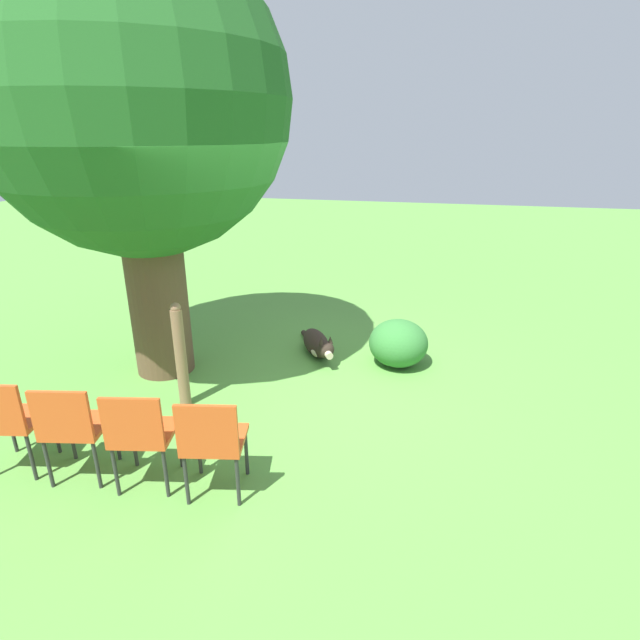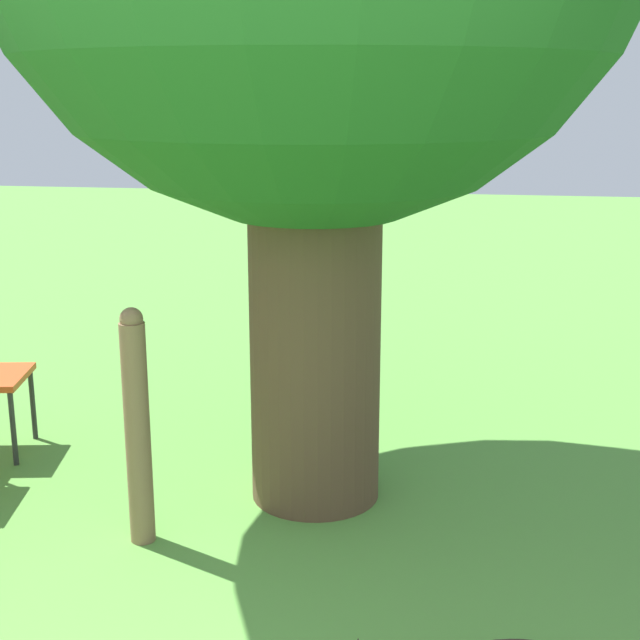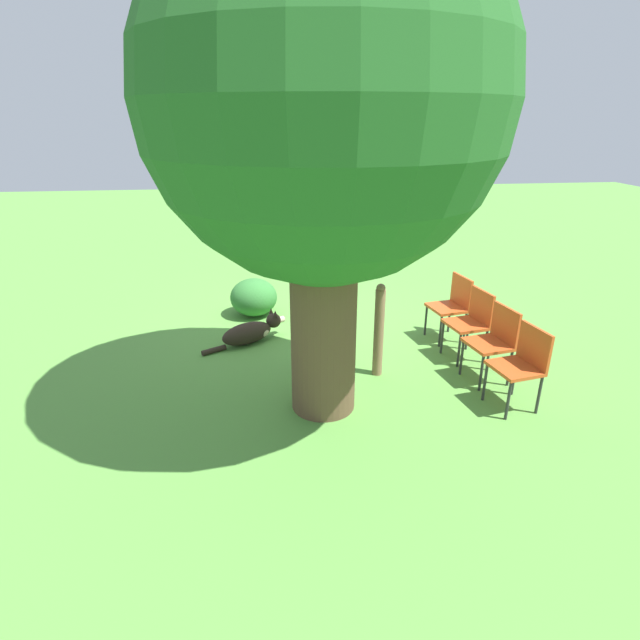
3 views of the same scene
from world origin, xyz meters
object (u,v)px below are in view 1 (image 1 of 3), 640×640
oak_tree (135,104)px  dog (318,344)px  fence_post (181,355)px  red_chair_3 (7,418)px  red_chair_1 (141,432)px  red_chair_2 (72,424)px  red_chair_0 (212,439)px

oak_tree → dog: size_ratio=4.09×
dog → fence_post: (-1.44, 1.04, 0.40)m
oak_tree → red_chair_3: oak_tree is taller
oak_tree → red_chair_1: bearing=-155.0°
dog → red_chair_3: 3.31m
dog → red_chair_3: bearing=-63.8°
oak_tree → red_chair_2: size_ratio=5.18×
oak_tree → red_chair_3: 3.06m
dog → red_chair_1: 2.78m
dog → fence_post: size_ratio=0.99×
red_chair_3 → fence_post: bearing=-44.1°
red_chair_0 → red_chair_2: (-0.06, 1.13, 0.00)m
oak_tree → red_chair_3: size_ratio=5.18×
oak_tree → fence_post: bearing=-139.6°
oak_tree → red_chair_1: oak_tree is taller
dog → red_chair_2: bearing=-55.2°
red_chair_1 → red_chair_3: size_ratio=1.00×
red_chair_1 → red_chair_3: same height
red_chair_2 → red_chair_3: same height
dog → red_chair_0: size_ratio=1.27×
red_chair_0 → red_chair_3: (-0.09, 1.69, 0.00)m
oak_tree → red_chair_0: bearing=-142.3°
oak_tree → red_chair_2: bearing=-170.4°
red_chair_1 → dog: bearing=-26.6°
red_chair_0 → red_chair_1: bearing=82.1°
red_chair_2 → oak_tree: bearing=-1.2°
fence_post → red_chair_3: fence_post is taller
red_chair_0 → red_chair_3: size_ratio=1.00×
fence_post → red_chair_2: fence_post is taller
red_chair_2 → red_chair_3: (-0.03, 0.56, 0.00)m
dog → red_chair_3: size_ratio=1.27×
oak_tree → red_chair_0: oak_tree is taller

